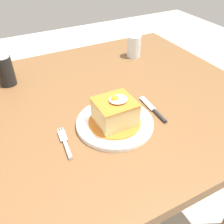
# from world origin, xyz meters

# --- Properties ---
(ground_plane) EXTENTS (6.00, 6.00, 0.00)m
(ground_plane) POSITION_xyz_m (0.00, 0.00, 0.00)
(ground_plane) COLOR #B7B2A8
(dining_table) EXTENTS (1.19, 0.99, 0.76)m
(dining_table) POSITION_xyz_m (0.00, 0.00, 0.65)
(dining_table) COLOR brown
(dining_table) RESTS_ON ground_plane
(main_plate) EXTENTS (0.26, 0.26, 0.02)m
(main_plate) POSITION_xyz_m (-0.03, -0.16, 0.77)
(main_plate) COLOR white
(main_plate) RESTS_ON dining_table
(sandwich_meal) EXTENTS (0.18, 0.18, 0.11)m
(sandwich_meal) POSITION_xyz_m (-0.03, -0.16, 0.81)
(sandwich_meal) COLOR #C66B23
(sandwich_meal) RESTS_ON main_plate
(fork) EXTENTS (0.03, 0.14, 0.01)m
(fork) POSITION_xyz_m (-0.21, -0.18, 0.76)
(fork) COLOR silver
(fork) RESTS_ON dining_table
(knife) EXTENTS (0.02, 0.17, 0.01)m
(knife) POSITION_xyz_m (0.13, -0.18, 0.76)
(knife) COLOR #262628
(knife) RESTS_ON dining_table
(soda_can) EXTENTS (0.07, 0.07, 0.12)m
(soda_can) POSITION_xyz_m (-0.30, 0.28, 0.82)
(soda_can) COLOR black
(soda_can) RESTS_ON dining_table
(drinking_glass) EXTENTS (0.07, 0.07, 0.10)m
(drinking_glass) POSITION_xyz_m (0.31, 0.27, 0.80)
(drinking_glass) COLOR silver
(drinking_glass) RESTS_ON dining_table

